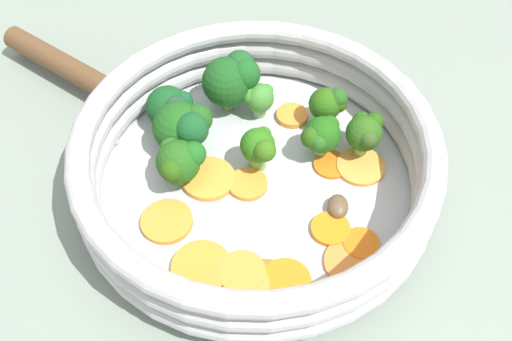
% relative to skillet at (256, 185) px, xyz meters
% --- Properties ---
extents(ground_plane, '(4.00, 4.00, 0.00)m').
position_rel_skillet_xyz_m(ground_plane, '(0.00, 0.00, -0.01)').
color(ground_plane, gray).
extents(skillet, '(0.29, 0.29, 0.01)m').
position_rel_skillet_xyz_m(skillet, '(0.00, 0.00, 0.00)').
color(skillet, '#B2B5B7').
rests_on(skillet, ground_plane).
extents(skillet_rim_wall, '(0.31, 0.31, 0.06)m').
position_rel_skillet_xyz_m(skillet_rim_wall, '(0.00, 0.00, 0.04)').
color(skillet_rim_wall, '#B7B3B6').
rests_on(skillet_rim_wall, skillet).
extents(skillet_handle, '(0.17, 0.07, 0.02)m').
position_rel_skillet_xyz_m(skillet_handle, '(-0.22, -0.07, 0.02)').
color(skillet_handle, brown).
rests_on(skillet_handle, skillet).
extents(skillet_rivet_left, '(0.01, 0.01, 0.01)m').
position_rel_skillet_xyz_m(skillet_rivet_left, '(-0.14, 0.00, 0.01)').
color(skillet_rivet_left, '#B6B6BA').
rests_on(skillet_rivet_left, skillet).
extents(skillet_rivet_right, '(0.01, 0.01, 0.01)m').
position_rel_skillet_xyz_m(skillet_rivet_right, '(-0.11, -0.08, 0.01)').
color(skillet_rivet_right, '#B5B7BC').
rests_on(skillet_rivet_right, skillet).
extents(carrot_slice_0, '(0.05, 0.05, 0.00)m').
position_rel_skillet_xyz_m(carrot_slice_0, '(0.08, -0.07, 0.01)').
color(carrot_slice_0, orange).
rests_on(carrot_slice_0, skillet).
extents(carrot_slice_1, '(0.04, 0.04, 0.00)m').
position_rel_skillet_xyz_m(carrot_slice_1, '(0.08, -0.06, 0.01)').
color(carrot_slice_1, orange).
rests_on(carrot_slice_1, skillet).
extents(carrot_slice_2, '(0.06, 0.06, 0.01)m').
position_rel_skillet_xyz_m(carrot_slice_2, '(-0.01, -0.09, 0.01)').
color(carrot_slice_2, orange).
rests_on(carrot_slice_2, skillet).
extents(carrot_slice_3, '(0.05, 0.05, 0.00)m').
position_rel_skillet_xyz_m(carrot_slice_3, '(0.09, -0.04, 0.01)').
color(carrot_slice_3, orange).
rests_on(carrot_slice_3, skillet).
extents(carrot_slice_4, '(0.03, 0.03, 0.01)m').
position_rel_skillet_xyz_m(carrot_slice_4, '(-0.04, 0.07, 0.01)').
color(carrot_slice_4, orange).
rests_on(carrot_slice_4, skillet).
extents(carrot_slice_5, '(0.05, 0.05, 0.01)m').
position_rel_skillet_xyz_m(carrot_slice_5, '(0.04, -0.09, 0.01)').
color(carrot_slice_5, orange).
rests_on(carrot_slice_5, skillet).
extents(carrot_slice_6, '(0.05, 0.05, 0.00)m').
position_rel_skillet_xyz_m(carrot_slice_6, '(0.11, 0.01, 0.01)').
color(carrot_slice_6, orange).
rests_on(carrot_slice_6, skillet).
extents(carrot_slice_7, '(0.07, 0.07, 0.01)m').
position_rel_skillet_xyz_m(carrot_slice_7, '(-0.03, -0.03, 0.01)').
color(carrot_slice_7, orange).
rests_on(carrot_slice_7, skillet).
extents(carrot_slice_8, '(0.05, 0.05, 0.00)m').
position_rel_skillet_xyz_m(carrot_slice_8, '(0.03, 0.06, 0.01)').
color(carrot_slice_8, orange).
rests_on(carrot_slice_8, skillet).
extents(carrot_slice_9, '(0.06, 0.06, 0.00)m').
position_rel_skillet_xyz_m(carrot_slice_9, '(0.05, 0.08, 0.01)').
color(carrot_slice_9, '#ED9A3E').
rests_on(carrot_slice_9, skillet).
extents(carrot_slice_10, '(0.03, 0.03, 0.00)m').
position_rel_skillet_xyz_m(carrot_slice_10, '(0.08, 0.02, 0.01)').
color(carrot_slice_10, orange).
rests_on(carrot_slice_10, skillet).
extents(carrot_slice_11, '(0.03, 0.03, 0.00)m').
position_rel_skillet_xyz_m(carrot_slice_11, '(0.10, 0.03, 0.01)').
color(carrot_slice_11, orange).
rests_on(carrot_slice_11, skillet).
extents(carrot_slice_12, '(0.05, 0.05, 0.01)m').
position_rel_skillet_xyz_m(carrot_slice_12, '(0.00, -0.01, 0.01)').
color(carrot_slice_12, orange).
rests_on(carrot_slice_12, skillet).
extents(carrot_slice_13, '(0.04, 0.04, 0.01)m').
position_rel_skillet_xyz_m(carrot_slice_13, '(0.07, -0.07, 0.01)').
color(carrot_slice_13, orange).
rests_on(carrot_slice_13, skillet).
extents(broccoli_floret_0, '(0.05, 0.05, 0.06)m').
position_rel_skillet_xyz_m(broccoli_floret_0, '(-0.09, 0.04, 0.04)').
color(broccoli_floret_0, '#7E9E60').
rests_on(broccoli_floret_0, skillet).
extents(broccoli_floret_1, '(0.05, 0.04, 0.04)m').
position_rel_skillet_xyz_m(broccoli_floret_1, '(-0.10, -0.02, 0.03)').
color(broccoli_floret_1, '#7CB06B').
rests_on(broccoli_floret_1, skillet).
extents(broccoli_floret_2, '(0.04, 0.04, 0.05)m').
position_rel_skillet_xyz_m(broccoli_floret_2, '(-0.04, -0.05, 0.03)').
color(broccoli_floret_2, '#739D4F').
rests_on(broccoli_floret_2, skillet).
extents(broccoli_floret_3, '(0.03, 0.04, 0.04)m').
position_rel_skillet_xyz_m(broccoli_floret_3, '(0.01, 0.06, 0.03)').
color(broccoli_floret_3, '#7AAF65').
rests_on(broccoli_floret_3, skillet).
extents(broccoli_floret_4, '(0.04, 0.04, 0.05)m').
position_rel_skillet_xyz_m(broccoli_floret_4, '(0.03, 0.10, 0.03)').
color(broccoli_floret_4, '#81B15D').
rests_on(broccoli_floret_4, skillet).
extents(broccoli_floret_5, '(0.03, 0.03, 0.04)m').
position_rel_skillet_xyz_m(broccoli_floret_5, '(-0.01, 0.09, 0.03)').
color(broccoli_floret_5, '#62884B').
rests_on(broccoli_floret_5, skillet).
extents(broccoli_floret_6, '(0.04, 0.03, 0.04)m').
position_rel_skillet_xyz_m(broccoli_floret_6, '(-0.01, 0.01, 0.03)').
color(broccoli_floret_6, '#70A751').
rests_on(broccoli_floret_6, skillet).
extents(broccoli_floret_7, '(0.03, 0.03, 0.04)m').
position_rel_skillet_xyz_m(broccoli_floret_7, '(-0.06, 0.05, 0.03)').
color(broccoli_floret_7, '#80A66F').
rests_on(broccoli_floret_7, skillet).
extents(broccoli_floret_8, '(0.06, 0.05, 0.05)m').
position_rel_skillet_xyz_m(broccoli_floret_8, '(-0.07, -0.03, 0.03)').
color(broccoli_floret_8, '#729750').
rests_on(broccoli_floret_8, skillet).
extents(mushroom_piece_0, '(0.03, 0.03, 0.01)m').
position_rel_skillet_xyz_m(mushroom_piece_0, '(0.07, 0.04, 0.01)').
color(mushroom_piece_0, brown).
rests_on(mushroom_piece_0, skillet).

